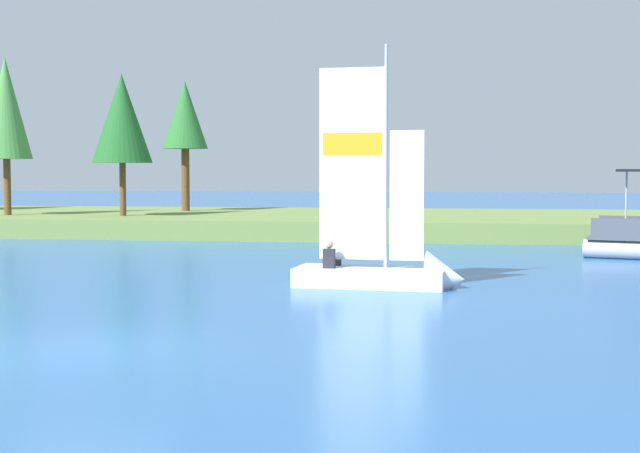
# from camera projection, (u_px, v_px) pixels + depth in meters

# --- Properties ---
(ground_plane) EXTENTS (200.00, 200.00, 0.00)m
(ground_plane) POSITION_uv_depth(u_px,v_px,m) (86.00, 350.00, 15.08)
(ground_plane) COLOR #2D609E
(shore_bank) EXTENTS (80.00, 13.20, 0.80)m
(shore_bank) POSITION_uv_depth(u_px,v_px,m) (330.00, 222.00, 43.35)
(shore_bank) COLOR olive
(shore_bank) RESTS_ON ground
(shoreline_tree_midleft) EXTENTS (2.26, 2.26, 7.04)m
(shoreline_tree_midleft) POSITION_uv_depth(u_px,v_px,m) (6.00, 109.00, 41.94)
(shoreline_tree_midleft) COLOR brown
(shoreline_tree_midleft) RESTS_ON shore_bank
(shoreline_tree_centre) EXTENTS (2.63, 2.63, 6.23)m
(shoreline_tree_centre) POSITION_uv_depth(u_px,v_px,m) (122.00, 119.00, 41.24)
(shoreline_tree_centre) COLOR brown
(shoreline_tree_centre) RESTS_ON shore_bank
(shoreline_tree_midright) EXTENTS (2.21, 2.21, 6.35)m
(shoreline_tree_midright) POSITION_uv_depth(u_px,v_px,m) (185.00, 117.00, 45.99)
(shoreline_tree_midright) COLOR brown
(shoreline_tree_midright) RESTS_ON shore_bank
(sailboat) EXTENTS (4.24, 1.82, 6.35)m
(sailboat) POSITION_uv_depth(u_px,v_px,m) (397.00, 269.00, 23.02)
(sailboat) COLOR white
(sailboat) RESTS_ON ground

